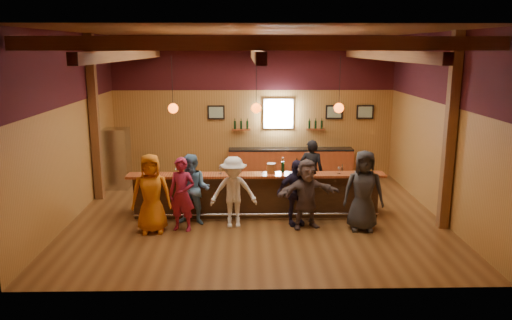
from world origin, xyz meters
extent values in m
plane|color=brown|center=(0.00, 0.00, 0.00)|extent=(9.00, 9.00, 0.00)
cube|color=#996429|center=(0.00, 4.00, 2.25)|extent=(9.00, 0.04, 4.50)
cube|color=#996429|center=(0.00, -4.00, 2.25)|extent=(9.00, 0.04, 4.50)
cube|color=#996429|center=(-4.50, 0.00, 2.25)|extent=(0.04, 8.00, 4.50)
cube|color=#996429|center=(4.50, 0.00, 2.25)|extent=(0.04, 8.00, 4.50)
cube|color=brown|center=(0.00, 0.00, 4.50)|extent=(9.00, 8.00, 0.04)
cube|color=#3B1014|center=(0.00, 3.98, 3.65)|extent=(9.00, 0.01, 1.70)
cube|color=#3B1014|center=(-4.48, 0.00, 3.65)|extent=(0.01, 8.00, 1.70)
cube|color=#3B1014|center=(4.48, 0.00, 3.65)|extent=(0.01, 8.00, 1.70)
cube|color=brown|center=(-4.35, 1.50, 2.25)|extent=(0.22, 0.22, 4.50)
cube|color=brown|center=(4.35, -1.00, 2.25)|extent=(0.22, 0.22, 4.50)
cube|color=brown|center=(0.00, -3.00, 4.20)|extent=(8.80, 0.20, 0.25)
cube|color=brown|center=(0.00, -1.00, 4.20)|extent=(8.80, 0.20, 0.25)
cube|color=brown|center=(0.00, 1.00, 4.20)|extent=(8.80, 0.20, 0.25)
cube|color=brown|center=(0.00, 3.00, 4.20)|extent=(8.80, 0.20, 0.25)
cube|color=brown|center=(-3.00, 0.00, 3.95)|extent=(0.18, 7.80, 0.22)
cube|color=brown|center=(0.00, 0.00, 3.95)|extent=(0.18, 7.80, 0.22)
cube|color=brown|center=(3.00, 0.00, 3.95)|extent=(0.18, 7.80, 0.22)
cube|color=black|center=(0.00, 0.00, 0.53)|extent=(6.00, 0.60, 1.05)
cube|color=maroon|center=(0.00, -0.18, 1.08)|extent=(6.30, 0.50, 0.06)
cube|color=black|center=(0.00, 0.38, 0.93)|extent=(6.00, 0.48, 0.05)
cube|color=black|center=(0.00, 0.38, 0.45)|extent=(6.00, 0.48, 0.90)
cube|color=silver|center=(2.00, 0.38, 0.88)|extent=(0.45, 0.40, 0.14)
cube|color=silver|center=(2.50, 0.38, 0.88)|extent=(0.45, 0.40, 0.14)
cylinder|color=silver|center=(0.00, -0.42, 0.15)|extent=(6.00, 0.06, 0.06)
cube|color=maroon|center=(1.20, 3.72, 0.45)|extent=(4.00, 0.50, 0.90)
cube|color=black|center=(1.20, 3.72, 0.93)|extent=(4.00, 0.52, 0.05)
cube|color=silver|center=(0.80, 3.95, 2.05)|extent=(0.95, 0.08, 0.95)
cube|color=white|center=(0.80, 3.90, 2.05)|extent=(0.78, 0.01, 0.78)
cube|color=black|center=(-1.20, 3.94, 2.10)|extent=(0.55, 0.04, 0.45)
cube|color=silver|center=(-1.20, 3.92, 2.10)|extent=(0.45, 0.01, 0.35)
cube|color=black|center=(2.60, 3.94, 2.10)|extent=(0.55, 0.04, 0.45)
cube|color=silver|center=(2.60, 3.92, 2.10)|extent=(0.45, 0.01, 0.35)
cube|color=black|center=(3.60, 3.94, 2.10)|extent=(0.55, 0.04, 0.45)
cube|color=silver|center=(3.60, 3.92, 2.10)|extent=(0.45, 0.01, 0.35)
cube|color=maroon|center=(-0.40, 3.88, 1.55)|extent=(0.60, 0.18, 0.04)
cylinder|color=black|center=(-0.60, 3.88, 1.70)|extent=(0.07, 0.07, 0.26)
cylinder|color=black|center=(-0.40, 3.88, 1.70)|extent=(0.07, 0.07, 0.26)
cylinder|color=black|center=(-0.20, 3.88, 1.70)|extent=(0.07, 0.07, 0.26)
cube|color=maroon|center=(2.00, 3.88, 1.55)|extent=(0.60, 0.18, 0.04)
cylinder|color=black|center=(1.80, 3.88, 1.70)|extent=(0.07, 0.07, 0.26)
cylinder|color=black|center=(2.00, 3.88, 1.70)|extent=(0.07, 0.07, 0.26)
cylinder|color=black|center=(2.20, 3.88, 1.70)|extent=(0.07, 0.07, 0.26)
cylinder|color=black|center=(-2.00, 0.00, 3.33)|extent=(0.01, 0.01, 1.25)
sphere|color=#FF4F0C|center=(-2.00, 0.00, 2.70)|extent=(0.24, 0.24, 0.24)
cylinder|color=black|center=(0.00, 0.00, 3.33)|extent=(0.01, 0.01, 1.25)
sphere|color=#FF4F0C|center=(0.00, 0.00, 2.70)|extent=(0.24, 0.24, 0.24)
cylinder|color=black|center=(2.00, 0.00, 3.33)|extent=(0.01, 0.01, 1.25)
sphere|color=#FF4F0C|center=(2.00, 0.00, 2.70)|extent=(0.24, 0.24, 0.24)
cube|color=silver|center=(-4.10, 2.60, 0.90)|extent=(0.70, 0.70, 1.80)
imported|color=#C16212|center=(-2.40, -1.14, 0.91)|extent=(0.96, 0.69, 1.82)
imported|color=maroon|center=(-1.72, -1.04, 0.86)|extent=(0.71, 0.56, 1.71)
imported|color=#5583AB|center=(-1.51, -0.65, 0.85)|extent=(0.92, 0.77, 1.70)
imported|color=white|center=(-0.55, -0.84, 0.84)|extent=(1.12, 0.69, 1.69)
imported|color=#1E1932|center=(0.91, -0.74, 0.79)|extent=(1.00, 0.63, 1.58)
imported|color=#554544|center=(1.15, -0.95, 0.82)|extent=(1.60, 0.86, 1.64)
imported|color=#29292C|center=(2.43, -1.10, 0.93)|extent=(0.97, 0.69, 1.87)
imported|color=black|center=(1.51, 0.97, 0.87)|extent=(0.72, 0.57, 1.74)
cylinder|color=brown|center=(0.36, -0.08, 1.23)|extent=(0.22, 0.22, 0.24)
cylinder|color=black|center=(0.66, -0.02, 1.25)|extent=(0.08, 0.08, 0.27)
cylinder|color=black|center=(0.66, -0.02, 1.43)|extent=(0.03, 0.03, 0.09)
cylinder|color=black|center=(1.00, -0.02, 1.24)|extent=(0.08, 0.08, 0.26)
cylinder|color=black|center=(1.00, -0.02, 1.42)|extent=(0.03, 0.03, 0.09)
cylinder|color=silver|center=(-2.62, -0.19, 1.11)|extent=(0.06, 0.06, 0.01)
cylinder|color=silver|center=(-2.62, -0.19, 1.16)|extent=(0.01, 0.01, 0.09)
sphere|color=silver|center=(-2.62, -0.19, 1.23)|extent=(0.07, 0.07, 0.07)
cylinder|color=silver|center=(-1.93, -0.20, 1.11)|extent=(0.07, 0.07, 0.01)
cylinder|color=silver|center=(-1.93, -0.20, 1.17)|extent=(0.01, 0.01, 0.10)
sphere|color=silver|center=(-1.93, -0.20, 1.25)|extent=(0.08, 0.08, 0.08)
cylinder|color=silver|center=(-1.66, -0.16, 1.11)|extent=(0.07, 0.07, 0.01)
cylinder|color=silver|center=(-1.66, -0.16, 1.16)|extent=(0.01, 0.01, 0.09)
sphere|color=silver|center=(-1.66, -0.16, 1.24)|extent=(0.08, 0.08, 0.08)
cylinder|color=silver|center=(-0.88, -0.15, 1.11)|extent=(0.08, 0.08, 0.01)
cylinder|color=silver|center=(-0.88, -0.15, 1.17)|extent=(0.01, 0.01, 0.11)
sphere|color=silver|center=(-0.88, -0.15, 1.26)|extent=(0.09, 0.09, 0.09)
cylinder|color=silver|center=(-0.55, -0.10, 1.11)|extent=(0.07, 0.07, 0.01)
cylinder|color=silver|center=(-0.55, -0.10, 1.17)|extent=(0.01, 0.01, 0.11)
sphere|color=silver|center=(-0.55, -0.10, 1.26)|extent=(0.08, 0.08, 0.08)
cylinder|color=silver|center=(0.96, -0.17, 1.11)|extent=(0.08, 0.08, 0.01)
cylinder|color=silver|center=(0.96, -0.17, 1.17)|extent=(0.01, 0.01, 0.11)
sphere|color=silver|center=(0.96, -0.17, 1.26)|extent=(0.09, 0.09, 0.09)
cylinder|color=silver|center=(1.34, -0.22, 1.11)|extent=(0.07, 0.07, 0.01)
cylinder|color=silver|center=(1.34, -0.22, 1.17)|extent=(0.01, 0.01, 0.10)
sphere|color=silver|center=(1.34, -0.22, 1.25)|extent=(0.08, 0.08, 0.08)
cylinder|color=silver|center=(2.02, -0.20, 1.11)|extent=(0.07, 0.07, 0.01)
cylinder|color=silver|center=(2.02, -0.20, 1.17)|extent=(0.01, 0.01, 0.10)
sphere|color=silver|center=(2.02, -0.20, 1.25)|extent=(0.08, 0.08, 0.08)
camera|label=1|loc=(-0.27, -11.99, 4.13)|focal=35.00mm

